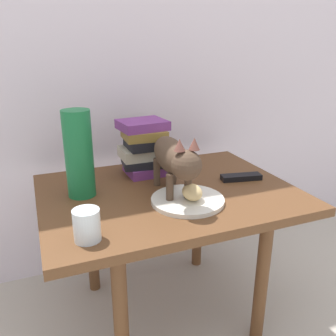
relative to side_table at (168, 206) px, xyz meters
The scene contains 10 objects.
ground_plane 0.45m from the side_table, ahead, with size 6.00×6.00×0.00m, color #B2A899.
back_panel 0.78m from the side_table, 90.00° to the left, with size 4.00×0.04×2.20m, color silver.
side_table is the anchor object (origin of this frame).
plate 0.14m from the side_table, 79.79° to the right, with size 0.23×0.23×0.01m, color silver.
bread_roll 0.17m from the side_table, 77.33° to the right, with size 0.08×0.06×0.05m, color #E0BC7A.
cat 0.20m from the side_table, 90.82° to the right, with size 0.12×0.48×0.23m.
book_stack 0.25m from the side_table, 96.58° to the left, with size 0.18×0.17×0.21m.
green_vase 0.35m from the side_table, 166.98° to the left, with size 0.09×0.09×0.29m, color #196B38.
candle_jar 0.40m from the side_table, 144.03° to the right, with size 0.07×0.07×0.08m.
tv_remote 0.30m from the side_table, ahead, with size 0.15×0.04×0.02m, color black.
Camera 1 is at (-0.41, -1.04, 1.00)m, focal length 37.53 mm.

